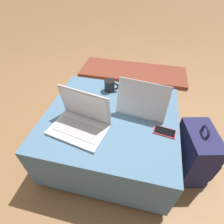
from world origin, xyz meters
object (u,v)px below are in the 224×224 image
(laptop_far, at_px, (143,104))
(cell_phone, at_px, (165,132))
(laptop_near, at_px, (81,121))
(backpack, at_px, (195,154))
(coffee_mug, at_px, (110,86))

(laptop_far, height_order, cell_phone, laptop_far)
(laptop_near, distance_m, cell_phone, 0.52)
(laptop_near, relative_size, backpack, 0.78)
(backpack, xyz_separation_m, coffee_mug, (-0.68, 0.31, 0.26))
(cell_phone, xyz_separation_m, backpack, (0.25, 0.04, -0.22))
(laptop_near, distance_m, backpack, 0.82)
(coffee_mug, bearing_deg, laptop_near, -101.42)
(cell_phone, height_order, backpack, backpack)
(laptop_near, xyz_separation_m, coffee_mug, (0.08, 0.42, -0.01))
(laptop_near, distance_m, coffee_mug, 0.43)
(laptop_far, distance_m, cell_phone, 0.24)
(laptop_far, distance_m, coffee_mug, 0.32)
(laptop_near, xyz_separation_m, cell_phone, (0.51, 0.07, -0.05))
(laptop_far, bearing_deg, cell_phone, 139.47)
(laptop_near, xyz_separation_m, backpack, (0.76, 0.11, -0.27))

